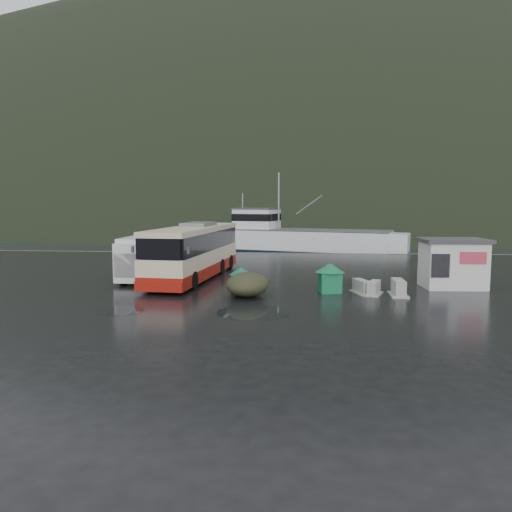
# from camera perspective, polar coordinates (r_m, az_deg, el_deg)

# --- Properties ---
(ground) EXTENTS (160.00, 160.00, 0.00)m
(ground) POSITION_cam_1_polar(r_m,az_deg,el_deg) (27.56, -0.95, -3.90)
(ground) COLOR black
(ground) RESTS_ON ground
(harbor_water) EXTENTS (300.00, 180.00, 0.02)m
(harbor_water) POSITION_cam_1_polar(r_m,az_deg,el_deg) (137.11, 3.47, 4.19)
(harbor_water) COLOR black
(harbor_water) RESTS_ON ground
(quay_edge) EXTENTS (160.00, 0.60, 1.50)m
(quay_edge) POSITION_cam_1_polar(r_m,az_deg,el_deg) (47.33, 1.37, 0.35)
(quay_edge) COLOR #999993
(quay_edge) RESTS_ON ground
(headland) EXTENTS (780.00, 540.00, 570.00)m
(headland) POSITION_cam_1_polar(r_m,az_deg,el_deg) (277.15, 6.11, 5.19)
(headland) COLOR black
(headland) RESTS_ON ground
(coach_bus) EXTENTS (4.37, 12.72, 3.53)m
(coach_bus) POSITION_cam_1_polar(r_m,az_deg,el_deg) (32.08, -7.02, -2.51)
(coach_bus) COLOR beige
(coach_bus) RESTS_ON ground
(white_van) EXTENTS (2.39, 6.61, 2.75)m
(white_van) POSITION_cam_1_polar(r_m,az_deg,el_deg) (32.23, -12.07, -2.56)
(white_van) COLOR silver
(white_van) RESTS_ON ground
(waste_bin_left) EXTENTS (1.22, 1.22, 1.31)m
(waste_bin_left) POSITION_cam_1_polar(r_m,az_deg,el_deg) (27.25, -1.72, -4.02)
(waste_bin_left) COLOR #12683E
(waste_bin_left) RESTS_ON ground
(waste_bin_right) EXTENTS (1.30, 1.30, 1.58)m
(waste_bin_right) POSITION_cam_1_polar(r_m,az_deg,el_deg) (27.11, 8.42, -4.13)
(waste_bin_right) COLOR #12683E
(waste_bin_right) RESTS_ON ground
(dome_tent) EXTENTS (2.37, 3.20, 1.21)m
(dome_tent) POSITION_cam_1_polar(r_m,az_deg,el_deg) (25.85, -0.97, -4.57)
(dome_tent) COLOR #31331F
(dome_tent) RESTS_ON ground
(ticket_kiosk) EXTENTS (3.67, 2.84, 2.78)m
(ticket_kiosk) POSITION_cam_1_polar(r_m,az_deg,el_deg) (30.40, 21.46, -3.38)
(ticket_kiosk) COLOR silver
(ticket_kiosk) RESTS_ON ground
(jersey_barrier_a) EXTENTS (1.17, 1.62, 0.73)m
(jersey_barrier_a) POSITION_cam_1_polar(r_m,az_deg,el_deg) (27.10, 11.95, -4.21)
(jersey_barrier_a) COLOR #999993
(jersey_barrier_a) RESTS_ON ground
(jersey_barrier_b) EXTENTS (1.19, 1.62, 0.73)m
(jersey_barrier_b) POSITION_cam_1_polar(r_m,az_deg,el_deg) (26.82, 13.29, -4.35)
(jersey_barrier_b) COLOR #999993
(jersey_barrier_b) RESTS_ON ground
(jersey_barrier_c) EXTENTS (0.89, 1.72, 0.85)m
(jersey_barrier_c) POSITION_cam_1_polar(r_m,az_deg,el_deg) (26.86, 15.94, -4.40)
(jersey_barrier_c) COLOR #999993
(jersey_barrier_c) RESTS_ON ground
(fishing_trawler) EXTENTS (23.88, 11.97, 9.37)m
(fishing_trawler) POSITION_cam_1_polar(r_m,az_deg,el_deg) (56.60, 5.17, 1.29)
(fishing_trawler) COLOR silver
(fishing_trawler) RESTS_ON ground
(puddles) EXTENTS (13.03, 11.69, 0.01)m
(puddles) POSITION_cam_1_polar(r_m,az_deg,el_deg) (24.35, 0.04, -5.23)
(puddles) COLOR black
(puddles) RESTS_ON ground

